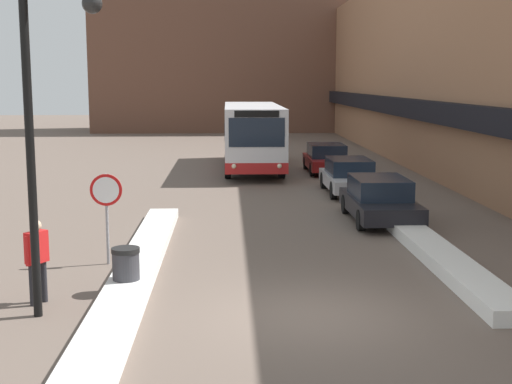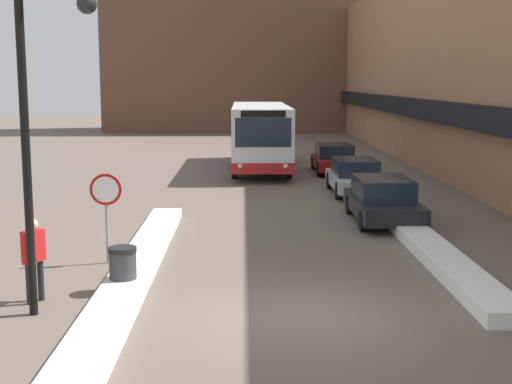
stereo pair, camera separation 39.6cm
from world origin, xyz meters
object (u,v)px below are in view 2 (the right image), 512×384
object	(u,v)px
street_lamp	(41,115)
pedestrian	(34,252)
parked_car_back	(334,158)
parked_car_front	(383,200)
stop_sign	(106,199)
trash_bin	(123,269)
city_bus	(260,134)
parked_car_middle	(355,176)

from	to	relation	value
street_lamp	pedestrian	xyz separation A→B (m)	(-0.48, 0.76, -2.73)
parked_car_back	street_lamp	size ratio (longest dim) A/B	0.71
parked_car_front	stop_sign	size ratio (longest dim) A/B	2.03
parked_car_front	pedestrian	distance (m)	11.70
trash_bin	city_bus	bearing A→B (deg)	80.89
parked_car_front	parked_car_back	distance (m)	12.01
parked_car_back	trash_bin	distance (m)	20.53
city_bus	stop_sign	bearing A→B (deg)	-102.50
parked_car_back	street_lamp	bearing A→B (deg)	-111.06
parked_car_back	pedestrian	world-z (taller)	pedestrian
city_bus	pedestrian	distance (m)	22.14
parked_car_back	trash_bin	size ratio (longest dim) A/B	4.47
stop_sign	city_bus	bearing A→B (deg)	77.50
parked_car_middle	trash_bin	distance (m)	14.67
city_bus	stop_sign	size ratio (longest dim) A/B	5.14
stop_sign	trash_bin	world-z (taller)	stop_sign
parked_car_front	parked_car_back	bearing A→B (deg)	90.00
pedestrian	parked_car_back	bearing A→B (deg)	9.42
parked_car_middle	pedestrian	xyz separation A→B (m)	(-8.49, -13.66, 0.32)
pedestrian	trash_bin	bearing A→B (deg)	-34.54
city_bus	pedestrian	xyz separation A→B (m)	(-4.97, -21.56, -0.72)
parked_car_back	stop_sign	xyz separation A→B (m)	(-7.63, -17.01, 0.89)
parked_car_back	parked_car_middle	bearing A→B (deg)	-90.00
pedestrian	trash_bin	xyz separation A→B (m)	(1.63, 0.69, -0.54)
parked_car_front	pedestrian	xyz separation A→B (m)	(-8.49, -8.04, 0.32)
city_bus	parked_car_back	xyz separation A→B (m)	(3.52, -1.51, -1.04)
parked_car_middle	pedestrian	distance (m)	16.09
parked_car_middle	stop_sign	size ratio (longest dim) A/B	2.02
parked_car_middle	street_lamp	size ratio (longest dim) A/B	0.73
street_lamp	trash_bin	xyz separation A→B (m)	(1.15, 1.46, -3.27)
stop_sign	trash_bin	size ratio (longest dim) A/B	2.30
city_bus	parked_car_front	xyz separation A→B (m)	(3.52, -13.52, -1.04)
parked_car_middle	stop_sign	world-z (taller)	stop_sign
stop_sign	street_lamp	bearing A→B (deg)	-95.81
parked_car_middle	parked_car_back	bearing A→B (deg)	90.00
parked_car_front	parked_car_middle	size ratio (longest dim) A/B	1.01
city_bus	stop_sign	xyz separation A→B (m)	(-4.11, -18.52, -0.15)
street_lamp	trash_bin	world-z (taller)	street_lamp
parked_car_middle	trash_bin	bearing A→B (deg)	-117.89
parked_car_back	stop_sign	size ratio (longest dim) A/B	1.94
parked_car_back	pedestrian	xyz separation A→B (m)	(-8.49, -20.05, 0.32)
parked_car_front	street_lamp	size ratio (longest dim) A/B	0.74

